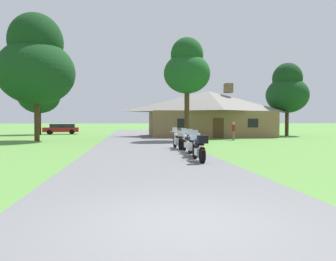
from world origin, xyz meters
TOP-DOWN VIEW (x-y plane):
  - ground_plane at (0.00, 20.00)m, footprint 500.00×500.00m
  - asphalt_driveway at (0.00, 18.00)m, footprint 6.40×80.00m
  - motorcycle_blue_nearest_to_camera at (2.09, 7.97)m, footprint 0.66×2.08m
  - motorcycle_blue_second_in_row at (2.26, 10.07)m, footprint 0.73×2.08m
  - motorcycle_white_third_in_row at (2.37, 12.01)m, footprint 0.67×2.08m
  - motorcycle_white_farthest_in_row at (2.16, 14.02)m, footprint 0.84×2.08m
  - stone_lodge at (8.23, 30.55)m, footprint 14.04×8.83m
  - bystander_red_shirt_near_lodge at (8.71, 23.03)m, footprint 0.22×0.55m
  - tree_by_lodge_front at (4.25, 22.63)m, footprint 4.13×4.13m
  - tree_left_near at (-8.97, 23.96)m, footprint 6.67×6.67m
  - tree_right_of_lodge at (18.28, 31.37)m, footprint 5.07×5.07m
  - tree_left_far at (-12.61, 38.10)m, footprint 5.35×5.35m
  - parked_red_suv_far_left at (-10.01, 39.19)m, footprint 4.80×2.41m

SIDE VIEW (x-z plane):
  - ground_plane at x=0.00m, z-range 0.00..0.00m
  - asphalt_driveway at x=0.00m, z-range 0.00..0.06m
  - motorcycle_blue_second_in_row at x=2.26m, z-range -0.04..1.26m
  - motorcycle_white_farthest_in_row at x=2.16m, z-range -0.04..1.26m
  - motorcycle_blue_nearest_to_camera at x=2.09m, z-range -0.03..1.27m
  - motorcycle_white_third_in_row at x=2.37m, z-range -0.03..1.27m
  - parked_red_suv_far_left at x=-10.01m, z-range 0.08..1.48m
  - bystander_red_shirt_near_lodge at x=8.71m, z-range 0.11..1.79m
  - stone_lodge at x=8.23m, z-range -0.37..5.79m
  - tree_right_of_lodge at x=18.28m, z-range 1.10..9.97m
  - tree_left_far at x=-12.61m, z-range 1.11..10.35m
  - tree_by_lodge_front at x=4.25m, z-range 1.85..11.04m
  - tree_left_near at x=-8.97m, z-range 1.23..12.45m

